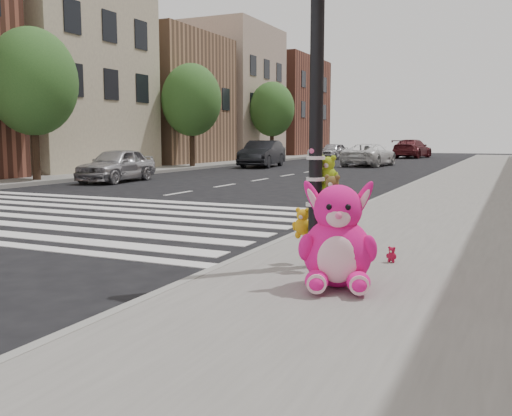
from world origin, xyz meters
The scene contains 19 objects.
ground centered at (0.00, 0.00, 0.00)m, with size 120.00×120.00×0.00m, color black.
sidewalk_far centered at (-13.50, 20.00, 0.07)m, with size 6.00×80.00×0.14m, color slate.
curb_edge centered at (1.55, 10.00, 0.07)m, with size 0.12×80.00×0.15m, color gray.
crosswalk centered at (-4.50, 5.20, 0.01)m, with size 11.00×6.00×0.01m, color silver, non-canonical shape.
bld_far_b centered at (-15.50, 17.00, 5.50)m, with size 6.00×8.00×11.00m, color beige.
bld_far_c centered at (-15.50, 26.00, 4.00)m, with size 6.00×8.00×8.00m, color #9D7254.
bld_far_d centered at (-15.50, 35.00, 5.00)m, with size 6.00×8.00×10.00m, color #BBA08F.
bld_far_e centered at (-15.50, 46.00, 4.50)m, with size 6.00×10.00×9.00m, color brown.
signal_pole centered at (2.62, 1.82, 1.79)m, with size 0.68×0.50×4.00m.
tree_far_a centered at (-11.20, 11.00, 3.65)m, with size 3.20×3.20×5.44m.
tree_far_b centered at (-11.20, 22.00, 3.65)m, with size 3.20×3.20×5.44m.
tree_far_c centered at (-11.20, 33.00, 3.65)m, with size 3.20×3.20×5.44m.
pink_bunny centered at (3.12, 0.97, 0.60)m, with size 0.90×0.98×1.13m.
red_teddy centered at (3.40, 2.40, 0.24)m, with size 0.14×0.09×0.20m, color #B01133, non-canonical shape.
car_silver_far centered at (-9.02, 12.85, 0.64)m, with size 1.52×3.77×1.28m, color #AFAEB3.
car_dark_far centered at (-8.42, 25.05, 0.75)m, with size 1.59×4.56×1.50m, color black.
car_white_near centered at (-3.16, 28.71, 0.65)m, with size 2.17×4.71×1.31m, color silver.
car_maroon_near centered at (-3.12, 43.34, 0.75)m, with size 2.11×5.19×1.51m, color #5B1A20.
car_silver_deep centered at (-8.20, 37.92, 0.63)m, with size 1.49×3.72×1.27m, color #BDBCC1.
Camera 1 is at (4.75, -4.58, 1.68)m, focal length 40.00 mm.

